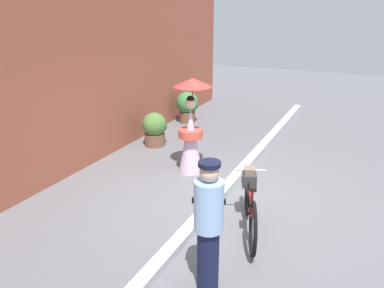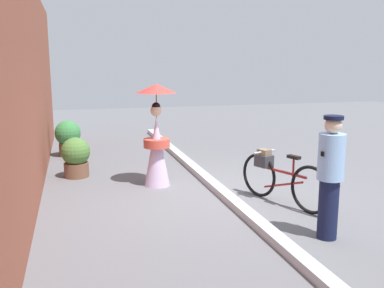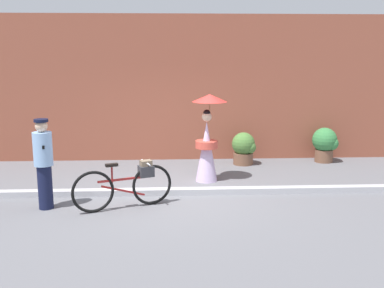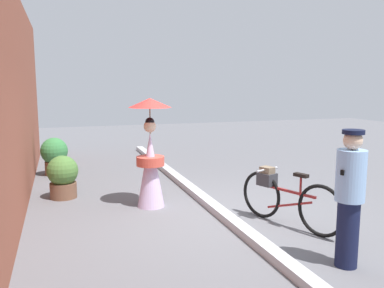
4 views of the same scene
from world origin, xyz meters
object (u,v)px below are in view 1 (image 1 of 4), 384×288
object	(u,v)px
potted_plant_by_door	(155,128)
potted_plant_small	(188,106)
bicycle_near_officer	(250,202)
person_officer	(209,224)
person_with_parasol	(191,128)

from	to	relation	value
potted_plant_by_door	potted_plant_small	bearing A→B (deg)	4.34
bicycle_near_officer	potted_plant_small	distance (m)	5.84
bicycle_near_officer	potted_plant_small	bearing A→B (deg)	35.19
bicycle_near_officer	person_officer	xyz separation A→B (m)	(-1.49, 0.05, 0.42)
bicycle_near_officer	potted_plant_by_door	bearing A→B (deg)	50.50
bicycle_near_officer	person_with_parasol	distance (m)	2.40
bicycle_near_officer	person_officer	distance (m)	1.55
person_with_parasol	potted_plant_small	size ratio (longest dim) A/B	2.14
bicycle_near_officer	potted_plant_by_door	xyz separation A→B (m)	(2.64, 3.20, -0.03)
potted_plant_by_door	potted_plant_small	xyz separation A→B (m)	(2.13, 0.16, 0.06)
person_officer	potted_plant_by_door	size ratio (longest dim) A/B	2.01
bicycle_near_officer	potted_plant_small	size ratio (longest dim) A/B	1.97
person_officer	potted_plant_by_door	xyz separation A→B (m)	(4.13, 3.16, -0.45)
person_with_parasol	potted_plant_small	xyz separation A→B (m)	(3.19, 1.63, -0.44)
person_with_parasol	potted_plant_by_door	xyz separation A→B (m)	(1.06, 1.46, -0.51)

